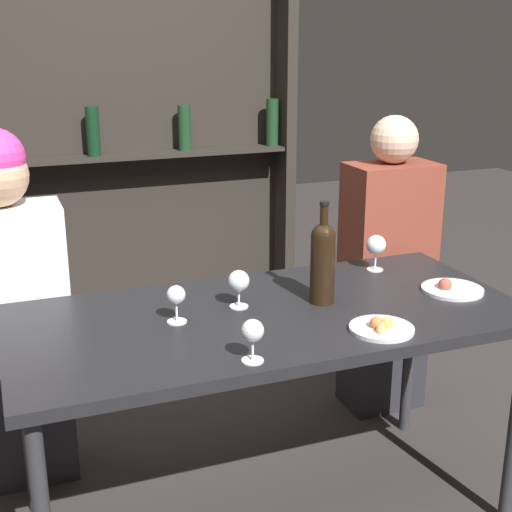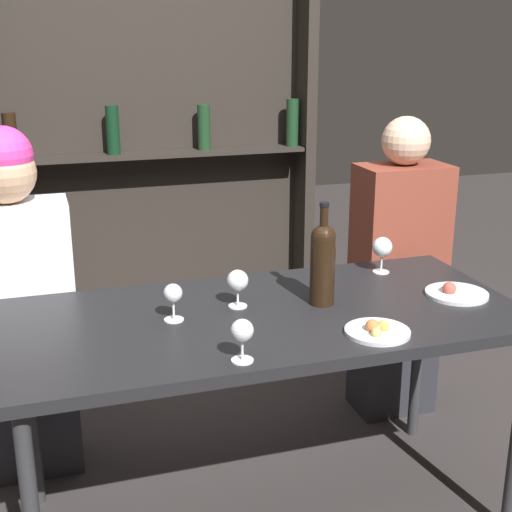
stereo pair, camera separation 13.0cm
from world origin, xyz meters
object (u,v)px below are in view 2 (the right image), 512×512
(food_plate_0, at_px, (377,331))
(seated_person_left, at_px, (19,311))
(food_plate_1, at_px, (455,293))
(wine_glass_2, at_px, (238,282))
(seated_person_right, at_px, (397,278))
(wine_bottle, at_px, (323,260))
(wine_glass_3, at_px, (173,295))
(wine_glass_0, at_px, (242,332))
(wine_glass_1, at_px, (382,248))

(food_plate_0, bearing_deg, seated_person_left, 141.46)
(food_plate_1, bearing_deg, seated_person_left, 157.08)
(wine_glass_2, xyz_separation_m, seated_person_right, (0.82, 0.47, -0.23))
(wine_glass_2, height_order, food_plate_0, wine_glass_2)
(seated_person_left, xyz_separation_m, seated_person_right, (1.49, 0.00, -0.03))
(wine_bottle, bearing_deg, wine_glass_3, 179.45)
(food_plate_0, bearing_deg, food_plate_1, 28.01)
(wine_glass_3, height_order, seated_person_right, seated_person_right)
(wine_glass_3, relative_size, food_plate_0, 0.61)
(wine_bottle, height_order, seated_person_right, seated_person_right)
(wine_glass_0, distance_m, wine_glass_2, 0.39)
(wine_glass_0, bearing_deg, seated_person_left, 124.22)
(food_plate_0, distance_m, seated_person_left, 1.28)
(wine_glass_1, distance_m, seated_person_right, 0.45)
(wine_bottle, distance_m, food_plate_0, 0.31)
(wine_bottle, xyz_separation_m, wine_glass_1, (0.32, 0.22, -0.05))
(wine_glass_0, relative_size, food_plate_1, 0.58)
(wine_bottle, relative_size, wine_glass_0, 2.80)
(wine_glass_2, height_order, wine_glass_3, wine_glass_2)
(food_plate_0, relative_size, seated_person_left, 0.15)
(wine_glass_0, xyz_separation_m, food_plate_1, (0.81, 0.26, -0.07))
(seated_person_right, bearing_deg, wine_glass_2, -150.49)
(wine_glass_1, bearing_deg, wine_glass_2, -164.17)
(wine_bottle, xyz_separation_m, seated_person_left, (-0.93, 0.52, -0.26))
(food_plate_1, relative_size, seated_person_right, 0.16)
(seated_person_left, height_order, seated_person_right, seated_person_left)
(wine_glass_2, xyz_separation_m, food_plate_0, (0.32, -0.33, -0.07))
(wine_glass_0, relative_size, wine_glass_1, 0.90)
(wine_bottle, distance_m, wine_glass_0, 0.49)
(seated_person_right, bearing_deg, food_plate_0, -122.32)
(wine_bottle, relative_size, food_plate_0, 1.75)
(food_plate_0, bearing_deg, wine_bottle, 102.36)
(wine_glass_0, distance_m, seated_person_right, 1.27)
(wine_glass_0, xyz_separation_m, wine_glass_3, (-0.12, 0.33, -0.00))
(wine_glass_1, relative_size, wine_glass_3, 1.14)
(food_plate_0, bearing_deg, wine_glass_1, 61.80)
(food_plate_1, xyz_separation_m, seated_person_right, (0.11, 0.58, -0.15))
(food_plate_0, xyz_separation_m, food_plate_1, (0.39, 0.21, -0.00))
(wine_glass_1, height_order, seated_person_left, seated_person_left)
(wine_glass_2, xyz_separation_m, wine_glass_3, (-0.21, -0.05, -0.00))
(wine_glass_3, bearing_deg, seated_person_left, 131.50)
(food_plate_0, xyz_separation_m, seated_person_right, (0.50, 0.79, -0.15))
(wine_bottle, bearing_deg, seated_person_right, 42.88)
(wine_glass_1, relative_size, seated_person_left, 0.10)
(food_plate_1, bearing_deg, wine_bottle, 171.83)
(wine_glass_2, bearing_deg, seated_person_right, 29.51)
(wine_glass_3, bearing_deg, wine_glass_2, 13.00)
(food_plate_0, relative_size, seated_person_right, 0.15)
(wine_glass_3, bearing_deg, food_plate_1, -4.26)
(seated_person_left, relative_size, seated_person_right, 1.02)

